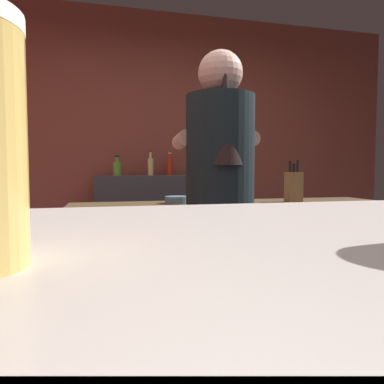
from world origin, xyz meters
TOP-DOWN VIEW (x-y plane):
  - wall_back at (0.00, 2.20)m, footprint 5.20×0.10m
  - prep_counter at (0.35, 0.76)m, footprint 2.10×0.60m
  - back_shelf at (-0.10, 1.92)m, footprint 0.94×0.36m
  - bartender at (0.09, 0.31)m, footprint 0.45×0.53m
  - knife_block at (0.76, 0.77)m, footprint 0.10×0.08m
  - mixing_bowl at (-0.02, 0.85)m, footprint 0.17×0.17m
  - chefs_knife at (0.37, 0.71)m, footprint 0.24×0.04m
  - bottle_olive_oil at (-0.37, 1.88)m, footprint 0.07×0.07m
  - bottle_vinegar at (-0.06, 1.94)m, footprint 0.05×0.05m
  - bottle_hot_sauce at (0.14, 2.00)m, footprint 0.06×0.06m

SIDE VIEW (x-z plane):
  - prep_counter at x=0.35m, z-range 0.00..0.93m
  - back_shelf at x=-0.10m, z-range 0.00..1.09m
  - chefs_knife at x=0.37m, z-range 0.93..0.94m
  - mixing_bowl at x=-0.02m, z-range 0.93..0.97m
  - bartender at x=0.09m, z-range 0.14..1.86m
  - knife_block at x=0.76m, z-range 0.89..1.17m
  - bottle_olive_oil at x=-0.37m, z-range 1.07..1.25m
  - bottle_hot_sauce at x=0.14m, z-range 1.07..1.29m
  - bottle_vinegar at x=-0.06m, z-range 1.07..1.30m
  - wall_back at x=0.00m, z-range 0.00..2.70m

